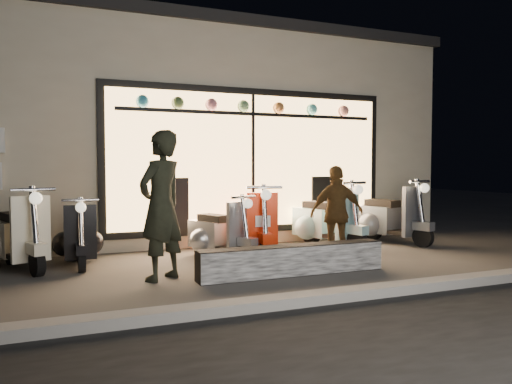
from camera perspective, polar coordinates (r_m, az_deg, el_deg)
ground at (r=7.22m, az=-0.53°, el=-8.63°), size 40.00×40.00×0.00m
kerb at (r=5.45m, az=7.48°, el=-11.86°), size 40.00×0.25×0.12m
shop_building at (r=11.86m, az=-9.55°, el=6.08°), size 10.20×6.23×4.20m
graffiti_barrier at (r=6.74m, az=4.20°, el=-7.76°), size 2.63×0.28×0.40m
scooter_silver at (r=7.98m, az=-4.57°, el=-4.70°), size 0.79×1.33×0.97m
scooter_red at (r=8.32m, az=-0.30°, el=-3.99°), size 0.64×1.56×1.10m
scooter_black at (r=7.93m, az=-19.63°, el=-4.93°), size 0.43×1.34×0.96m
scooter_cream at (r=7.94m, az=-25.59°, el=-4.59°), size 0.84×1.55×1.12m
scooter_blue at (r=9.18m, az=7.58°, el=-3.27°), size 0.79×1.60×1.14m
scooter_grey at (r=9.88m, az=14.50°, el=-2.88°), size 0.81×1.61×1.15m
man at (r=6.45m, az=-10.78°, el=-1.52°), size 0.83×0.77×1.91m
woman at (r=7.76m, az=9.23°, el=-2.40°), size 0.90×0.48×1.46m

